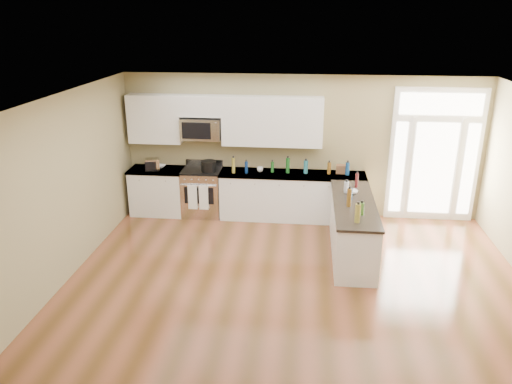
{
  "coord_description": "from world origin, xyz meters",
  "views": [
    {
      "loc": [
        0.12,
        -5.59,
        3.92
      ],
      "look_at": [
        -0.69,
        2.0,
        1.14
      ],
      "focal_mm": 35.0,
      "sensor_mm": 36.0,
      "label": 1
    }
  ],
  "objects_px": {
    "kitchen_range": "(202,192)",
    "stockpot": "(209,166)",
    "toaster_oven": "(152,164)",
    "peninsula_cabinet": "(352,230)"
  },
  "relations": [
    {
      "from": "kitchen_range",
      "to": "stockpot",
      "type": "distance_m",
      "value": 0.61
    },
    {
      "from": "kitchen_range",
      "to": "stockpot",
      "type": "relative_size",
      "value": 3.64
    },
    {
      "from": "toaster_oven",
      "to": "peninsula_cabinet",
      "type": "bearing_deg",
      "value": -36.96
    },
    {
      "from": "toaster_oven",
      "to": "kitchen_range",
      "type": "bearing_deg",
      "value": -12.34
    },
    {
      "from": "peninsula_cabinet",
      "to": "stockpot",
      "type": "xyz_separation_m",
      "value": [
        -2.72,
        1.37,
        0.63
      ]
    },
    {
      "from": "stockpot",
      "to": "toaster_oven",
      "type": "xyz_separation_m",
      "value": [
        -1.13,
        -0.01,
        -0.01
      ]
    },
    {
      "from": "peninsula_cabinet",
      "to": "toaster_oven",
      "type": "xyz_separation_m",
      "value": [
        -3.85,
        1.36,
        0.62
      ]
    },
    {
      "from": "kitchen_range",
      "to": "toaster_oven",
      "type": "distance_m",
      "value": 1.13
    },
    {
      "from": "peninsula_cabinet",
      "to": "kitchen_range",
      "type": "relative_size",
      "value": 2.15
    },
    {
      "from": "peninsula_cabinet",
      "to": "kitchen_range",
      "type": "bearing_deg",
      "value": 153.32
    }
  ]
}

